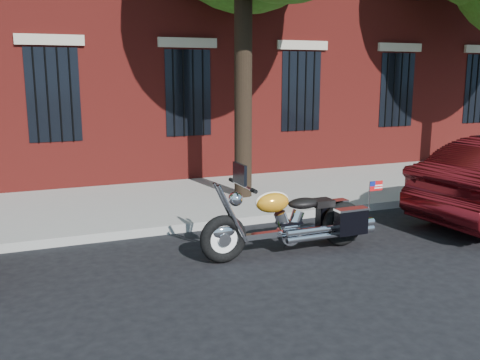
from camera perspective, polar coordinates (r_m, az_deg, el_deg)
name	(u,v)px	position (r m, az deg, el deg)	size (l,w,h in m)	color
ground	(285,246)	(8.46, 4.78, -7.06)	(120.00, 120.00, 0.00)	black
curb	(250,220)	(9.64, 1.05, -4.25)	(40.00, 0.16, 0.15)	gray
sidewalk	(215,198)	(11.33, -2.71, -1.88)	(40.00, 3.60, 0.15)	gray
motorcycle	(295,222)	(8.04, 5.85, -4.49)	(2.82, 0.82, 1.42)	black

